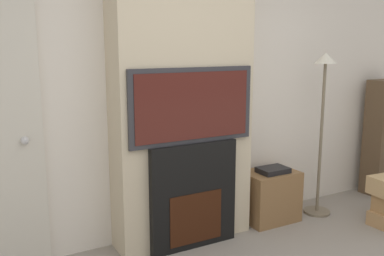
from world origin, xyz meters
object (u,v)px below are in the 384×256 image
Objects in this scene: television at (192,106)px; media_stand at (270,195)px; fireplace at (192,195)px; bookshelf at (383,137)px; floor_lamp at (323,109)px.

television reaches higher than media_stand.
television is (0.00, -0.00, 0.76)m from fireplace.
media_stand is at bearing -179.59° from bookshelf.
floor_lamp is (1.47, 0.01, 0.62)m from fireplace.
media_stand is 1.68m from bookshelf.
television is at bearing -90.00° from fireplace.
floor_lamp is at bearing -9.97° from media_stand.
television is at bearing -177.31° from bookshelf.
fireplace is 1.59m from floor_lamp.
fireplace is 0.82× the size of television.
media_stand is (0.92, 0.11, -0.19)m from fireplace.
bookshelf is (1.63, 0.01, 0.40)m from media_stand.
floor_lamp is 2.98× the size of media_stand.
fireplace is 0.69× the size of bookshelf.
floor_lamp is 1.24× the size of bookshelf.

